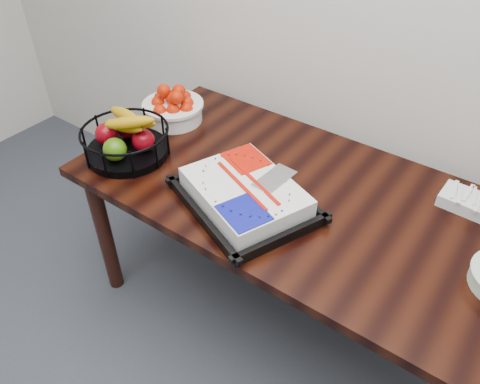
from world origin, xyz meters
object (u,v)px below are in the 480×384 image
Objects in this scene: cake_tray at (245,195)px; fruit_basket at (126,139)px; tangerine_bowl at (173,105)px; table at (303,210)px.

fruit_basket reaches higher than cake_tray.
tangerine_bowl is 0.78× the size of fruit_basket.
tangerine_bowl is (-0.62, 0.30, 0.03)m from cake_tray.
table is 6.34× the size of tangerine_bowl.
table is 0.78m from fruit_basket.
cake_tray is 2.12× the size of tangerine_bowl.
table is at bearing -8.29° from tangerine_bowl.
table is 4.93× the size of fruit_basket.
tangerine_bowl is (-0.77, 0.11, 0.16)m from table.
table is 0.27m from cake_tray.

